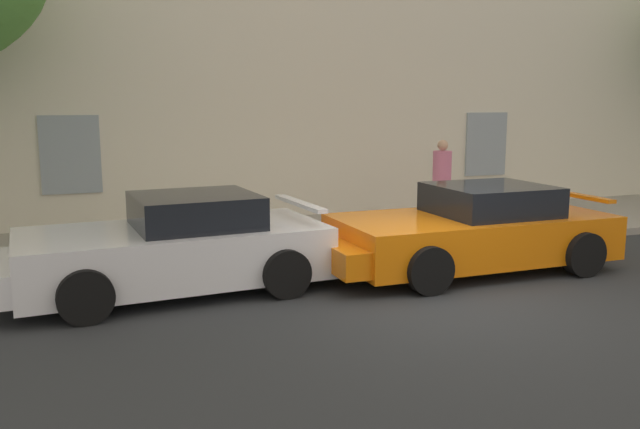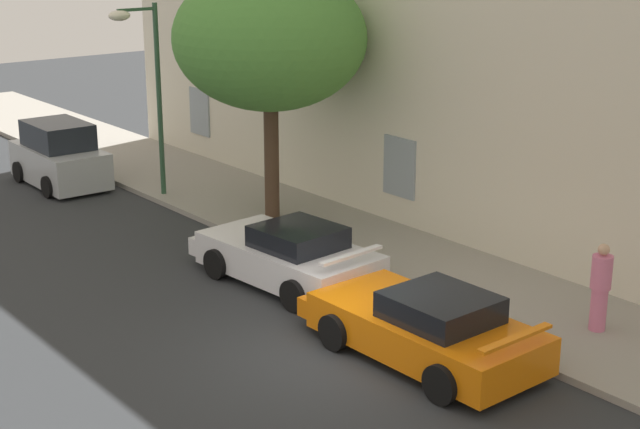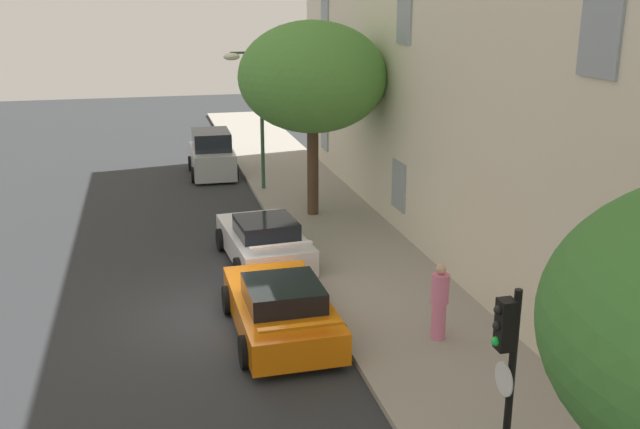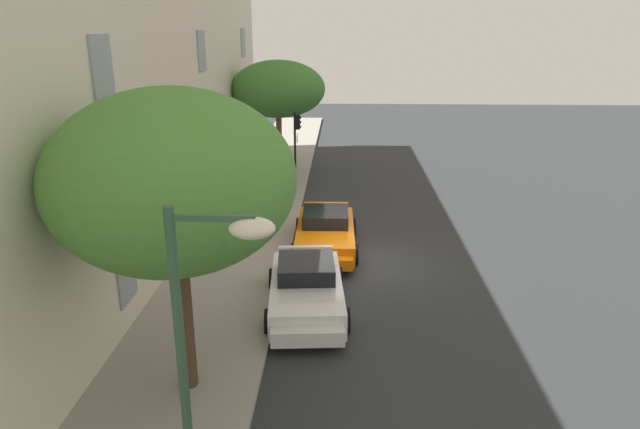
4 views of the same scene
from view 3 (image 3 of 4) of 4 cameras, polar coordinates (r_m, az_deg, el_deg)
ground_plane at (r=17.02m, az=-7.58°, el=-8.03°), size 80.00×80.00×0.00m
sidewalk at (r=17.83m, az=5.78°, el=-6.52°), size 60.00×3.68×0.14m
building_facade at (r=17.87m, az=16.75°, el=11.24°), size 35.04×3.55×11.12m
sportscar_red_lead at (r=20.19m, az=-4.62°, el=-2.04°), size 4.60×2.42×1.34m
sportscar_yellow_flank at (r=15.97m, az=-3.28°, el=-7.30°), size 4.69×2.27×1.32m
hatchback_parked at (r=30.13m, az=-8.64°, el=4.70°), size 3.61×1.93×1.88m
tree_midblock at (r=23.24m, az=-0.60°, el=10.92°), size 4.80×4.80×6.36m
traffic_light at (r=9.40m, az=14.65°, el=-12.40°), size 0.44×0.36×3.65m
street_lamp at (r=26.68m, az=-5.67°, el=9.69°), size 0.44×1.42×5.26m
pedestrian_admiring at (r=15.38m, az=9.55°, el=-6.86°), size 0.54×0.54×1.69m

